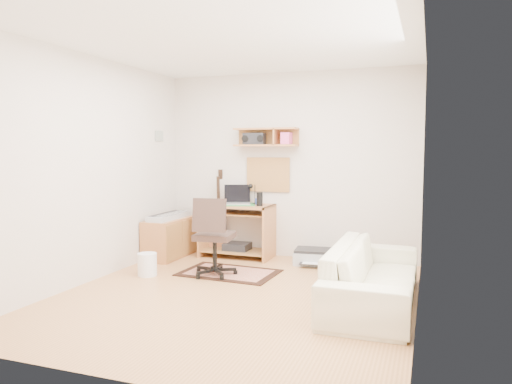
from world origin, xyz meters
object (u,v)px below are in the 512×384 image
(cabinet, at_px, (170,238))
(printer, at_px, (314,258))
(desk, at_px, (237,231))
(task_chair, at_px, (215,236))
(sofa, at_px, (373,264))

(cabinet, relative_size, printer, 1.78)
(desk, bearing_deg, printer, -2.91)
(cabinet, distance_m, printer, 2.06)
(desk, distance_m, printer, 1.16)
(cabinet, bearing_deg, task_chair, -34.92)
(task_chair, xyz_separation_m, printer, (0.99, 1.00, -0.40))
(sofa, bearing_deg, desk, 54.06)
(desk, distance_m, task_chair, 1.07)
(task_chair, relative_size, printer, 1.92)
(printer, bearing_deg, cabinet, -178.80)
(task_chair, distance_m, printer, 1.46)
(desk, height_order, task_chair, task_chair)
(desk, bearing_deg, task_chair, -82.61)
(desk, xyz_separation_m, task_chair, (0.14, -1.06, 0.11))
(desk, xyz_separation_m, cabinet, (-0.90, -0.33, -0.10))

